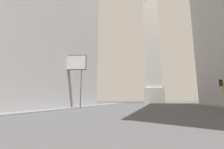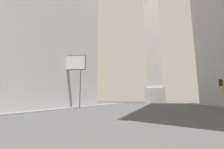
% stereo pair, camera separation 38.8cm
% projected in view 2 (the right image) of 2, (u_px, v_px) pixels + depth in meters
% --- Properties ---
extents(sidewalk_left, '(5.00, 89.71, 0.15)m').
position_uv_depth(sidewalk_left, '(69.00, 107.00, 31.06)').
color(sidewalk_left, slate).
rests_on(sidewalk_left, ground_plane).
extents(building_left, '(28.17, 36.20, 45.75)m').
position_uv_depth(building_left, '(13.00, 7.00, 34.76)').
color(building_left, '#9E9EA0').
rests_on(building_left, ground_plane).
extents(obelisk, '(9.09, 9.09, 66.05)m').
position_uv_depth(obelisk, '(152.00, 41.00, 76.54)').
color(obelisk, silver).
rests_on(obelisk, ground_plane).
extents(traffic_light_mid_right, '(0.79, 0.51, 5.64)m').
position_uv_depth(traffic_light_mid_right, '(223.00, 89.00, 29.21)').
color(traffic_light_mid_right, orange).
rests_on(traffic_light_mid_right, ground_plane).
extents(billboard_sign, '(5.50, 1.19, 10.53)m').
position_uv_depth(billboard_sign, '(72.00, 65.00, 30.20)').
color(billboard_sign, '#3F3F42').
rests_on(billboard_sign, ground_plane).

